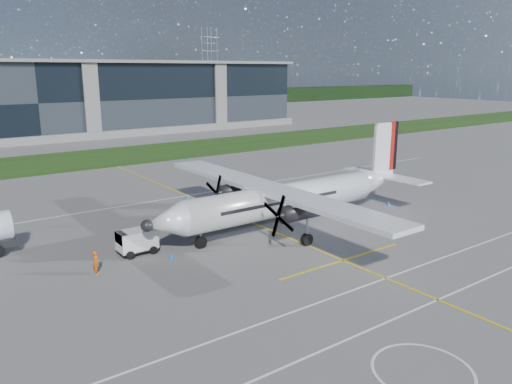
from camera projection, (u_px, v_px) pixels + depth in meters
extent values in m
plane|color=#5F5C5A|center=(95.00, 168.00, 71.14)|extent=(400.00, 400.00, 0.00)
cube|color=#1C3F11|center=(78.00, 160.00, 77.43)|extent=(400.00, 18.00, 0.04)
cube|color=black|center=(26.00, 101.00, 100.80)|extent=(120.00, 20.00, 15.00)
cube|color=yellow|center=(226.00, 212.00, 49.27)|extent=(0.20, 70.00, 0.01)
cube|color=white|center=(406.00, 314.00, 28.69)|extent=(90.00, 0.15, 0.01)
imported|color=#F25907|center=(96.00, 261.00, 34.12)|extent=(0.86, 0.94, 1.88)
cone|color=blue|center=(389.00, 203.00, 51.40)|extent=(0.36, 0.36, 0.50)
cone|color=blue|center=(187.00, 196.00, 54.34)|extent=(0.36, 0.36, 0.50)
cone|color=blue|center=(156.00, 246.00, 38.92)|extent=(0.36, 0.36, 0.50)
cone|color=blue|center=(171.00, 256.00, 36.88)|extent=(0.36, 0.36, 0.50)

